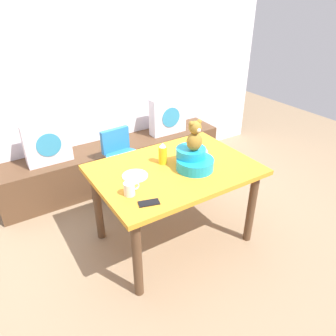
{
  "coord_description": "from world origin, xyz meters",
  "views": [
    {
      "loc": [
        -1.26,
        -1.88,
        2.02
      ],
      "look_at": [
        0.0,
        0.1,
        0.69
      ],
      "focal_mm": 34.27,
      "sensor_mm": 36.0,
      "label": 1
    }
  ],
  "objects_px": {
    "teddy_bear": "(195,136)",
    "pillow_floral_right": "(168,116)",
    "book_stack": "(114,143)",
    "dinner_plate_far": "(196,151)",
    "coffee_mug": "(130,189)",
    "infant_seat_teal": "(194,160)",
    "dining_table": "(174,179)",
    "dinner_plate_near": "(135,176)",
    "highchair": "(123,158)",
    "cell_phone": "(149,203)",
    "pillow_floral_left": "(47,142)",
    "ketchup_bottle": "(163,154)"
  },
  "relations": [
    {
      "from": "highchair",
      "to": "infant_seat_teal",
      "type": "xyz_separation_m",
      "value": [
        0.24,
        -0.86,
        0.29
      ]
    },
    {
      "from": "book_stack",
      "to": "dining_table",
      "type": "distance_m",
      "value": 1.22
    },
    {
      "from": "highchair",
      "to": "teddy_bear",
      "type": "bearing_deg",
      "value": -74.28
    },
    {
      "from": "book_stack",
      "to": "ketchup_bottle",
      "type": "height_order",
      "value": "ketchup_bottle"
    },
    {
      "from": "dinner_plate_near",
      "to": "infant_seat_teal",
      "type": "bearing_deg",
      "value": -15.79
    },
    {
      "from": "pillow_floral_left",
      "to": "infant_seat_teal",
      "type": "distance_m",
      "value": 1.54
    },
    {
      "from": "dining_table",
      "to": "coffee_mug",
      "type": "distance_m",
      "value": 0.52
    },
    {
      "from": "highchair",
      "to": "dinner_plate_near",
      "type": "xyz_separation_m",
      "value": [
        -0.22,
        -0.73,
        0.22
      ]
    },
    {
      "from": "book_stack",
      "to": "dinner_plate_far",
      "type": "bearing_deg",
      "value": -72.95
    },
    {
      "from": "dining_table",
      "to": "coffee_mug",
      "type": "bearing_deg",
      "value": -162.29
    },
    {
      "from": "pillow_floral_left",
      "to": "dinner_plate_far",
      "type": "bearing_deg",
      "value": -45.33
    },
    {
      "from": "pillow_floral_right",
      "to": "coffee_mug",
      "type": "bearing_deg",
      "value": -130.97
    },
    {
      "from": "highchair",
      "to": "pillow_floral_right",
      "type": "bearing_deg",
      "value": 27.37
    },
    {
      "from": "highchair",
      "to": "dinner_plate_far",
      "type": "distance_m",
      "value": 0.81
    },
    {
      "from": "dinner_plate_far",
      "to": "cell_phone",
      "type": "xyz_separation_m",
      "value": [
        -0.74,
        -0.45,
        -0.0
      ]
    },
    {
      "from": "coffee_mug",
      "to": "ketchup_bottle",
      "type": "bearing_deg",
      "value": 31.76
    },
    {
      "from": "pillow_floral_right",
      "to": "book_stack",
      "type": "relative_size",
      "value": 2.2
    },
    {
      "from": "highchair",
      "to": "coffee_mug",
      "type": "distance_m",
      "value": 1.03
    },
    {
      "from": "teddy_bear",
      "to": "infant_seat_teal",
      "type": "bearing_deg",
      "value": 90.0
    },
    {
      "from": "pillow_floral_left",
      "to": "infant_seat_teal",
      "type": "xyz_separation_m",
      "value": [
        0.85,
        -1.27,
        0.13
      ]
    },
    {
      "from": "coffee_mug",
      "to": "book_stack",
      "type": "bearing_deg",
      "value": 71.13
    },
    {
      "from": "pillow_floral_left",
      "to": "dining_table",
      "type": "xyz_separation_m",
      "value": [
        0.73,
        -1.19,
        -0.04
      ]
    },
    {
      "from": "book_stack",
      "to": "infant_seat_teal",
      "type": "height_order",
      "value": "infant_seat_teal"
    },
    {
      "from": "pillow_floral_right",
      "to": "book_stack",
      "type": "bearing_deg",
      "value": 178.29
    },
    {
      "from": "dinner_plate_far",
      "to": "cell_phone",
      "type": "height_order",
      "value": "dinner_plate_far"
    },
    {
      "from": "infant_seat_teal",
      "to": "cell_phone",
      "type": "height_order",
      "value": "infant_seat_teal"
    },
    {
      "from": "book_stack",
      "to": "dinner_plate_far",
      "type": "xyz_separation_m",
      "value": [
        0.33,
        -1.08,
        0.25
      ]
    },
    {
      "from": "highchair",
      "to": "cell_phone",
      "type": "height_order",
      "value": "highchair"
    },
    {
      "from": "infant_seat_teal",
      "to": "dinner_plate_far",
      "type": "height_order",
      "value": "infant_seat_teal"
    },
    {
      "from": "teddy_bear",
      "to": "coffee_mug",
      "type": "distance_m",
      "value": 0.65
    },
    {
      "from": "teddy_bear",
      "to": "pillow_floral_right",
      "type": "bearing_deg",
      "value": 66.19
    },
    {
      "from": "coffee_mug",
      "to": "cell_phone",
      "type": "relative_size",
      "value": 0.83
    },
    {
      "from": "book_stack",
      "to": "ketchup_bottle",
      "type": "xyz_separation_m",
      "value": [
        -0.03,
        -1.09,
        0.33
      ]
    },
    {
      "from": "highchair",
      "to": "infant_seat_teal",
      "type": "height_order",
      "value": "infant_seat_teal"
    },
    {
      "from": "highchair",
      "to": "teddy_bear",
      "type": "xyz_separation_m",
      "value": [
        0.24,
        -0.86,
        0.5
      ]
    },
    {
      "from": "dining_table",
      "to": "dinner_plate_near",
      "type": "xyz_separation_m",
      "value": [
        -0.33,
        0.05,
        0.11
      ]
    },
    {
      "from": "infant_seat_teal",
      "to": "dinner_plate_far",
      "type": "bearing_deg",
      "value": 48.21
    },
    {
      "from": "infant_seat_teal",
      "to": "dining_table",
      "type": "bearing_deg",
      "value": 147.25
    },
    {
      "from": "highchair",
      "to": "infant_seat_teal",
      "type": "relative_size",
      "value": 2.39
    },
    {
      "from": "book_stack",
      "to": "ketchup_bottle",
      "type": "relative_size",
      "value": 1.08
    },
    {
      "from": "infant_seat_teal",
      "to": "dinner_plate_far",
      "type": "relative_size",
      "value": 1.65
    },
    {
      "from": "teddy_bear",
      "to": "dinner_plate_far",
      "type": "distance_m",
      "value": 0.4
    },
    {
      "from": "pillow_floral_left",
      "to": "teddy_bear",
      "type": "distance_m",
      "value": 1.57
    },
    {
      "from": "highchair",
      "to": "cell_phone",
      "type": "bearing_deg",
      "value": -105.54
    },
    {
      "from": "book_stack",
      "to": "highchair",
      "type": "distance_m",
      "value": 0.45
    },
    {
      "from": "dinner_plate_near",
      "to": "coffee_mug",
      "type": "bearing_deg",
      "value": -125.33
    },
    {
      "from": "teddy_bear",
      "to": "ketchup_bottle",
      "type": "xyz_separation_m",
      "value": [
        -0.17,
        0.2,
        -0.19
      ]
    },
    {
      "from": "pillow_floral_left",
      "to": "book_stack",
      "type": "distance_m",
      "value": 0.74
    },
    {
      "from": "pillow_floral_left",
      "to": "ketchup_bottle",
      "type": "xyz_separation_m",
      "value": [
        0.69,
        -1.07,
        0.15
      ]
    },
    {
      "from": "pillow_floral_right",
      "to": "infant_seat_teal",
      "type": "bearing_deg",
      "value": -113.81
    }
  ]
}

